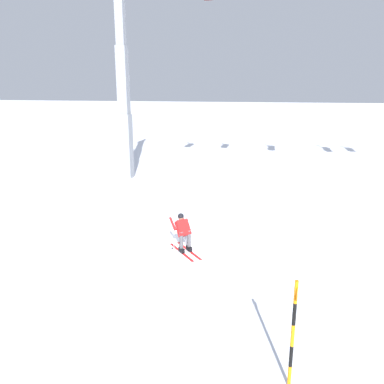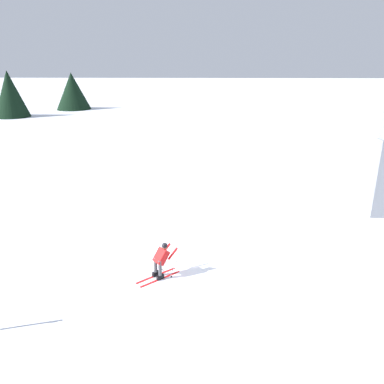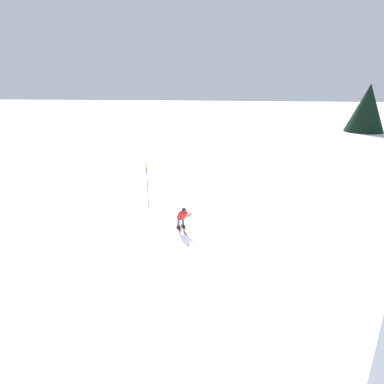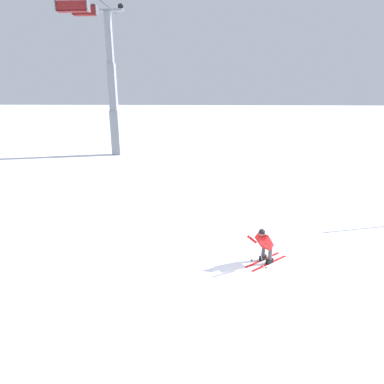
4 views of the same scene
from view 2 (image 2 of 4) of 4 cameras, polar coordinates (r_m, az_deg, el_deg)
ground_plane at (r=15.31m, az=-0.75°, el=-11.16°), size 260.00×260.00×0.00m
skier_carving_main at (r=14.45m, az=-4.58°, el=-9.80°), size 1.48×1.62×1.46m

